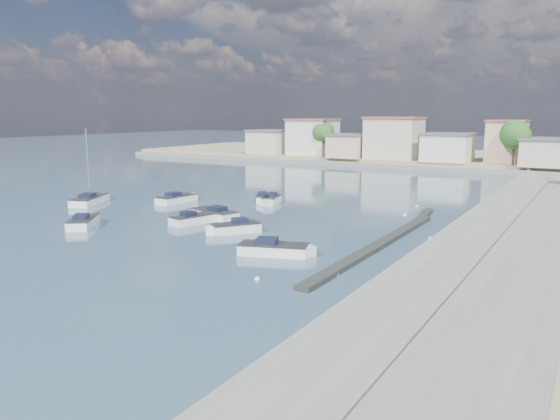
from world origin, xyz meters
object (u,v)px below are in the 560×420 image
object	(u,v)px
motorboat_b	(194,220)
motorboat_d	(233,228)
motorboat_e	(178,199)
motorboat_g	(271,201)
motorboat_h	(277,250)
motorboat_f	(263,198)
motorboat_c	(212,214)
sailboat	(91,200)
motorboat_a	(84,222)

from	to	relation	value
motorboat_b	motorboat_d	bearing A→B (deg)	-14.85
motorboat_e	motorboat_g	world-z (taller)	same
motorboat_e	motorboat_h	world-z (taller)	same
motorboat_f	motorboat_g	bearing A→B (deg)	-29.50
motorboat_h	motorboat_b	bearing A→B (deg)	154.92
motorboat_c	motorboat_g	size ratio (longest dim) A/B	1.43
motorboat_b	motorboat_f	bearing A→B (deg)	95.44
motorboat_e	motorboat_f	bearing A→B (deg)	33.20
motorboat_c	motorboat_g	bearing A→B (deg)	86.38
motorboat_g	motorboat_h	distance (m)	23.35
motorboat_b	sailboat	xyz separation A→B (m)	(-18.33, 3.26, 0.03)
motorboat_a	motorboat_c	world-z (taller)	same
motorboat_e	sailboat	size ratio (longest dim) A/B	0.65
motorboat_d	motorboat_e	bearing A→B (deg)	145.83
motorboat_h	sailboat	xyz separation A→B (m)	(-31.30, 9.33, 0.03)
motorboat_d	motorboat_g	xyz separation A→B (m)	(-5.26, 15.04, 0.00)
motorboat_b	motorboat_c	bearing A→B (deg)	95.78
motorboat_c	motorboat_h	size ratio (longest dim) A/B	1.08
sailboat	motorboat_b	bearing A→B (deg)	-10.09
motorboat_f	motorboat_h	bearing A→B (deg)	-55.13
motorboat_c	motorboat_h	xyz separation A→B (m)	(13.29, -9.29, -0.00)
motorboat_d	sailboat	xyz separation A→B (m)	(-23.93, 4.75, 0.03)
motorboat_a	motorboat_b	world-z (taller)	same
motorboat_e	motorboat_h	xyz separation A→B (m)	(22.81, -15.06, 0.00)
motorboat_b	motorboat_c	size ratio (longest dim) A/B	0.79
motorboat_a	motorboat_e	bearing A→B (deg)	96.26
motorboat_a	motorboat_c	size ratio (longest dim) A/B	0.81
motorboat_a	motorboat_e	xyz separation A→B (m)	(-1.68, 15.28, -0.00)
motorboat_b	motorboat_g	world-z (taller)	same
motorboat_f	motorboat_h	distance (m)	25.10
motorboat_c	motorboat_f	bearing A→B (deg)	95.34
motorboat_a	motorboat_b	xyz separation A→B (m)	(8.16, 6.28, -0.00)
motorboat_a	motorboat_f	distance (m)	21.89
motorboat_a	motorboat_h	distance (m)	21.13
motorboat_g	sailboat	xyz separation A→B (m)	(-18.66, -10.30, 0.03)
motorboat_f	motorboat_c	bearing A→B (deg)	-84.66
motorboat_f	motorboat_g	distance (m)	1.97
motorboat_h	motorboat_e	bearing A→B (deg)	146.56
motorboat_c	motorboat_g	distance (m)	10.36
motorboat_c	motorboat_a	bearing A→B (deg)	-129.52
motorboat_f	sailboat	bearing A→B (deg)	-146.39
motorboat_a	motorboat_g	xyz separation A→B (m)	(8.49, 19.84, 0.00)
motorboat_e	motorboat_d	bearing A→B (deg)	-34.17
motorboat_h	motorboat_d	bearing A→B (deg)	148.13
motorboat_b	motorboat_d	world-z (taller)	same
motorboat_e	motorboat_a	bearing A→B (deg)	-83.74
motorboat_c	motorboat_f	world-z (taller)	same
motorboat_a	motorboat_c	xyz separation A→B (m)	(7.84, 9.50, 0.00)
motorboat_g	sailboat	world-z (taller)	sailboat
motorboat_d	motorboat_f	bearing A→B (deg)	113.54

